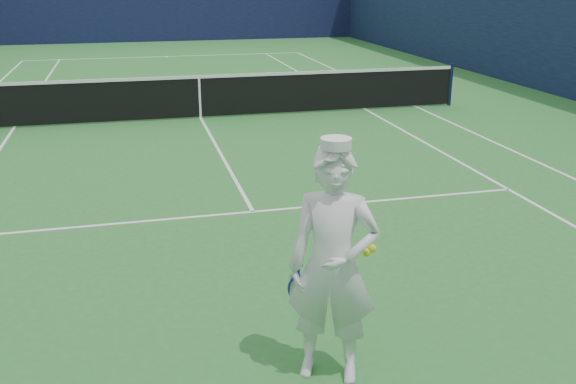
# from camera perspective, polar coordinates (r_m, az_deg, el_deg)

# --- Properties ---
(ground) EXTENTS (80.00, 80.00, 0.00)m
(ground) POSITION_cam_1_polar(r_m,az_deg,el_deg) (15.30, -7.77, 6.51)
(ground) COLOR #2A702E
(ground) RESTS_ON ground
(court_markings) EXTENTS (11.03, 23.83, 0.01)m
(court_markings) POSITION_cam_1_polar(r_m,az_deg,el_deg) (15.30, -7.77, 6.53)
(court_markings) COLOR white
(court_markings) RESTS_ON ground
(windscreen_fence) EXTENTS (20.12, 36.12, 4.00)m
(windscreen_fence) POSITION_cam_1_polar(r_m,az_deg,el_deg) (15.00, -8.11, 13.99)
(windscreen_fence) COLOR #0F1538
(windscreen_fence) RESTS_ON ground
(tennis_net) EXTENTS (12.88, 0.09, 1.07)m
(tennis_net) POSITION_cam_1_polar(r_m,az_deg,el_deg) (15.19, -7.86, 8.56)
(tennis_net) COLOR #141E4C
(tennis_net) RESTS_ON ground
(tennis_player) EXTENTS (0.87, 0.77, 2.08)m
(tennis_player) POSITION_cam_1_polar(r_m,az_deg,el_deg) (5.23, 4.01, -6.57)
(tennis_player) COLOR white
(tennis_player) RESTS_ON ground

